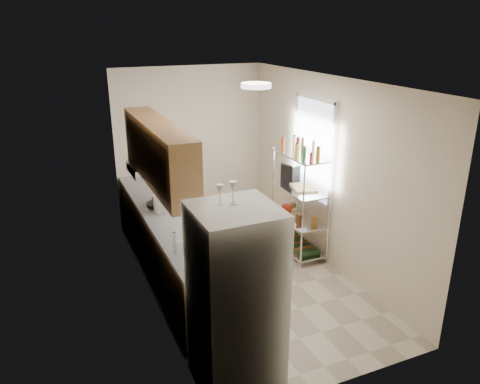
% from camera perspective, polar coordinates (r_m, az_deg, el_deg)
% --- Properties ---
extents(room, '(2.52, 4.42, 2.62)m').
position_cam_1_polar(room, '(5.90, 0.58, 0.86)').
color(room, beige).
rests_on(room, ground).
extents(counter_run, '(0.63, 3.51, 0.90)m').
position_cam_1_polar(counter_run, '(6.33, -8.76, -6.32)').
color(counter_run, '#9F7443').
rests_on(counter_run, ground).
extents(upper_cabinets, '(0.33, 2.20, 0.72)m').
position_cam_1_polar(upper_cabinets, '(5.51, -9.93, 4.73)').
color(upper_cabinets, '#9F7443').
rests_on(upper_cabinets, room).
extents(range_hood, '(0.50, 0.60, 0.12)m').
position_cam_1_polar(range_hood, '(6.39, -11.00, 2.85)').
color(range_hood, '#B7BABC').
rests_on(range_hood, room).
extents(window, '(0.06, 1.00, 1.46)m').
position_cam_1_polar(window, '(6.68, 9.00, 5.15)').
color(window, white).
rests_on(window, room).
extents(bakers_rack, '(0.45, 0.90, 1.73)m').
position_cam_1_polar(bakers_rack, '(6.65, 7.44, 1.18)').
color(bakers_rack, silver).
rests_on(bakers_rack, ground).
extents(ceiling_dome, '(0.34, 0.34, 0.05)m').
position_cam_1_polar(ceiling_dome, '(5.34, 1.97, 12.86)').
color(ceiling_dome, white).
rests_on(ceiling_dome, room).
extents(refrigerator, '(0.73, 0.73, 1.77)m').
position_cam_1_polar(refrigerator, '(4.32, -0.55, -12.90)').
color(refrigerator, white).
rests_on(refrigerator, ground).
extents(wine_glass_a, '(0.06, 0.06, 0.18)m').
position_cam_1_polar(wine_glass_a, '(3.96, -2.44, -0.31)').
color(wine_glass_a, silver).
rests_on(wine_glass_a, refrigerator).
extents(wine_glass_b, '(0.07, 0.07, 0.20)m').
position_cam_1_polar(wine_glass_b, '(3.96, -0.86, -0.08)').
color(wine_glass_b, silver).
rests_on(wine_glass_b, refrigerator).
extents(rice_cooker, '(0.28, 0.28, 0.23)m').
position_cam_1_polar(rice_cooker, '(6.19, -9.20, -1.29)').
color(rice_cooker, silver).
rests_on(rice_cooker, counter_run).
extents(frying_pan_large, '(0.36, 0.36, 0.05)m').
position_cam_1_polar(frying_pan_large, '(6.39, -10.06, -1.50)').
color(frying_pan_large, black).
rests_on(frying_pan_large, counter_run).
extents(frying_pan_small, '(0.30, 0.30, 0.05)m').
position_cam_1_polar(frying_pan_small, '(6.58, -9.67, -0.85)').
color(frying_pan_small, black).
rests_on(frying_pan_small, counter_run).
extents(cutting_board, '(0.39, 0.46, 0.03)m').
position_cam_1_polar(cutting_board, '(6.70, 7.75, 0.54)').
color(cutting_board, tan).
rests_on(cutting_board, bakers_rack).
extents(espresso_machine, '(0.22, 0.28, 0.29)m').
position_cam_1_polar(espresso_machine, '(6.92, 6.17, 2.38)').
color(espresso_machine, black).
rests_on(espresso_machine, bakers_rack).
extents(storage_bag, '(0.11, 0.14, 0.15)m').
position_cam_1_polar(storage_bag, '(6.90, 5.79, -2.23)').
color(storage_bag, '#A32314').
rests_on(storage_bag, bakers_rack).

